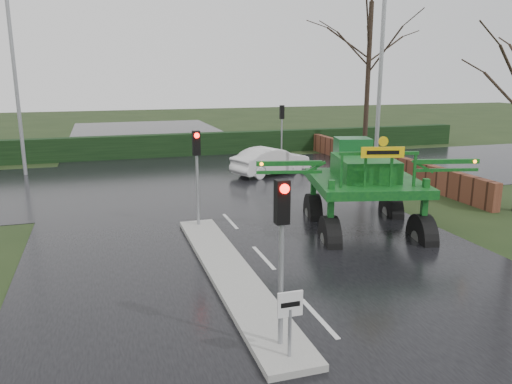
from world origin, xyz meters
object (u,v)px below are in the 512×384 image
object	(u,v)px
street_light_left_far	(20,63)
white_sedan	(271,175)
traffic_signal_mid	(197,158)
traffic_signal_far	(282,120)
crop_sprayer	(330,179)
traffic_signal_near	(282,228)
keep_left_sign	(290,314)
street_light_right	(375,62)

from	to	relation	value
street_light_left_far	white_sedan	xyz separation A→B (m)	(12.63, -3.93, -5.99)
traffic_signal_mid	traffic_signal_far	bearing A→B (deg)	58.07
street_light_left_far	white_sedan	world-z (taller)	street_light_left_far
traffic_signal_mid	street_light_left_far	size ratio (longest dim) A/B	0.35
traffic_signal_mid	crop_sprayer	xyz separation A→B (m)	(3.92, -2.50, -0.51)
traffic_signal_near	traffic_signal_mid	world-z (taller)	same
keep_left_sign	crop_sprayer	world-z (taller)	crop_sprayer
keep_left_sign	traffic_signal_near	bearing A→B (deg)	90.00
traffic_signal_near	street_light_right	xyz separation A→B (m)	(9.49, 13.01, 3.40)
street_light_right	street_light_left_far	xyz separation A→B (m)	(-16.39, 8.00, 0.00)
keep_left_sign	traffic_signal_far	xyz separation A→B (m)	(7.80, 21.51, 1.53)
street_light_right	street_light_left_far	size ratio (longest dim) A/B	1.00
traffic_signal_near	street_light_right	distance (m)	16.46
keep_left_sign	traffic_signal_mid	xyz separation A→B (m)	(0.00, 8.99, 1.53)
street_light_right	street_light_left_far	distance (m)	18.24
street_light_left_far	traffic_signal_mid	bearing A→B (deg)	-61.14
traffic_signal_near	white_sedan	xyz separation A→B (m)	(5.73, 17.08, -2.59)
white_sedan	street_light_left_far	bearing A→B (deg)	51.47
keep_left_sign	white_sedan	size ratio (longest dim) A/B	0.30
traffic_signal_far	street_light_left_far	bearing A→B (deg)	0.03
traffic_signal_far	street_light_right	bearing A→B (deg)	101.95
street_light_left_far	white_sedan	distance (m)	14.52
keep_left_sign	traffic_signal_far	world-z (taller)	traffic_signal_far
traffic_signal_mid	crop_sprayer	size ratio (longest dim) A/B	0.46
street_light_right	traffic_signal_mid	bearing A→B (deg)	-154.60
traffic_signal_near	crop_sprayer	bearing A→B (deg)	56.82
keep_left_sign	street_light_right	size ratio (longest dim) A/B	0.14
traffic_signal_far	street_light_right	world-z (taller)	street_light_right
street_light_right	traffic_signal_near	bearing A→B (deg)	-126.13
traffic_signal_near	white_sedan	bearing A→B (deg)	71.44
traffic_signal_far	white_sedan	xyz separation A→B (m)	(-2.07, -3.94, -2.59)
traffic_signal_far	crop_sprayer	distance (m)	15.52
crop_sprayer	traffic_signal_far	bearing A→B (deg)	89.09
street_light_right	white_sedan	world-z (taller)	street_light_right
traffic_signal_mid	crop_sprayer	bearing A→B (deg)	-32.55
traffic_signal_far	crop_sprayer	xyz separation A→B (m)	(-3.88, -15.02, -0.51)
traffic_signal_near	crop_sprayer	distance (m)	7.18
white_sedan	traffic_signal_far	bearing A→B (deg)	-48.94
traffic_signal_mid	street_light_left_far	bearing A→B (deg)	118.86
traffic_signal_near	white_sedan	size ratio (longest dim) A/B	0.77
keep_left_sign	street_light_right	distance (m)	17.23
white_sedan	traffic_signal_near	bearing A→B (deg)	140.19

